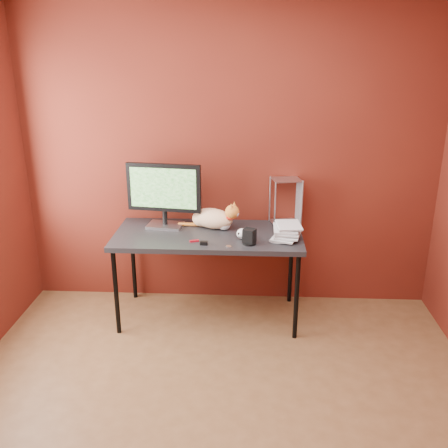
# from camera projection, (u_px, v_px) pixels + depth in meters

# --- Properties ---
(room) EXTENTS (3.52, 3.52, 2.61)m
(room) POSITION_uv_depth(u_px,v_px,m) (214.00, 200.00, 2.47)
(room) COLOR brown
(room) RESTS_ON ground
(desk) EXTENTS (1.50, 0.70, 0.75)m
(desk) POSITION_uv_depth(u_px,v_px,m) (208.00, 239.00, 4.02)
(desk) COLOR black
(desk) RESTS_ON ground
(monitor) EXTENTS (0.61, 0.23, 0.53)m
(monitor) POSITION_uv_depth(u_px,v_px,m) (164.00, 192.00, 4.05)
(monitor) COLOR #AFAEB3
(monitor) RESTS_ON desk
(cat) EXTENTS (0.51, 0.31, 0.24)m
(cat) POSITION_uv_depth(u_px,v_px,m) (213.00, 218.00, 4.09)
(cat) COLOR orange
(cat) RESTS_ON desk
(skull_mug) EXTENTS (0.09, 0.09, 0.08)m
(skull_mug) POSITION_uv_depth(u_px,v_px,m) (242.00, 234.00, 3.87)
(skull_mug) COLOR white
(skull_mug) RESTS_ON desk
(speaker) EXTENTS (0.11, 0.11, 0.12)m
(speaker) POSITION_uv_depth(u_px,v_px,m) (249.00, 237.00, 3.77)
(speaker) COLOR black
(speaker) RESTS_ON desk
(book_stack) EXTENTS (0.26, 0.30, 1.24)m
(book_stack) POSITION_uv_depth(u_px,v_px,m) (278.00, 159.00, 3.72)
(book_stack) COLOR beige
(book_stack) RESTS_ON desk
(wire_rack) EXTENTS (0.26, 0.23, 0.39)m
(wire_rack) POSITION_uv_depth(u_px,v_px,m) (286.00, 201.00, 4.16)
(wire_rack) COLOR #AFAEB3
(wire_rack) RESTS_ON desk
(pocket_knife) EXTENTS (0.07, 0.04, 0.01)m
(pocket_knife) POSITION_uv_depth(u_px,v_px,m) (194.00, 241.00, 3.82)
(pocket_knife) COLOR maroon
(pocket_knife) RESTS_ON desk
(black_gadget) EXTENTS (0.06, 0.04, 0.03)m
(black_gadget) POSITION_uv_depth(u_px,v_px,m) (204.00, 243.00, 3.76)
(black_gadget) COLOR black
(black_gadget) RESTS_ON desk
(washer) EXTENTS (0.04, 0.04, 0.00)m
(washer) POSITION_uv_depth(u_px,v_px,m) (229.00, 246.00, 3.73)
(washer) COLOR #AFAEB3
(washer) RESTS_ON desk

